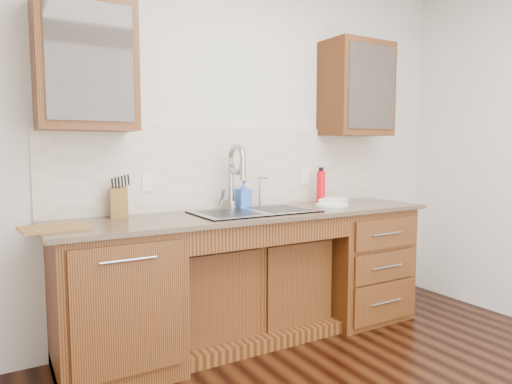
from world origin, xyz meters
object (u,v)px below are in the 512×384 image
water_bottle (321,187)px  knife_block (120,202)px  soap_bottle (244,194)px  cutting_board (55,228)px  plate (332,205)px

water_bottle → knife_block: water_bottle is taller
soap_bottle → knife_block: bearing=179.1°
soap_bottle → knife_block: soap_bottle is taller
soap_bottle → knife_block: 0.89m
soap_bottle → water_bottle: (0.67, -0.05, 0.03)m
water_bottle → soap_bottle: bearing=175.4°
soap_bottle → cutting_board: soap_bottle is taller
soap_bottle → plate: 0.69m
soap_bottle → cutting_board: bearing=-168.8°
plate → knife_block: 1.56m
plate → cutting_board: bearing=-178.9°
soap_bottle → water_bottle: 0.67m
water_bottle → cutting_board: size_ratio=0.74×
soap_bottle → plate: bearing=-18.6°
water_bottle → plate: 0.21m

